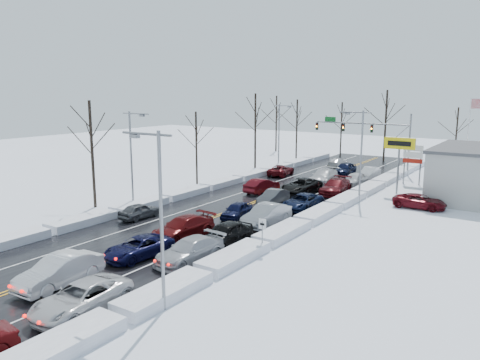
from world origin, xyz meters
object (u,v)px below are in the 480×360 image
Objects in this scene: traffic_signal_mast at (371,131)px; flagpole at (470,131)px; oncoming_car_0 at (262,192)px; tires_plus_sign at (399,147)px.

traffic_signal_mast is 11.90m from flagpole.
oncoming_car_0 is at bearing -104.98° from traffic_signal_mast.
oncoming_car_0 is at bearing -148.27° from tires_plus_sign.
oncoming_car_0 is (-12.30, -7.60, -4.99)m from tires_plus_sign.
oncoming_car_0 is at bearing -128.14° from flagpole.
flagpole reaches higher than traffic_signal_mast.
flagpole is at bearing 9.73° from traffic_signal_mast.
oncoming_car_0 is (-5.24, -19.60, -5.48)m from traffic_signal_mast.
tires_plus_sign is (7.05, -12.00, -0.49)m from traffic_signal_mast.
flagpole is (4.67, 14.01, 0.93)m from tires_plus_sign.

